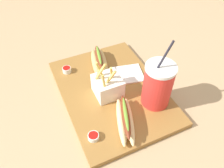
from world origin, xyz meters
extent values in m
cube|color=tan|center=(0.00, 0.00, -0.01)|extent=(2.40, 2.40, 0.02)
cube|color=olive|center=(0.00, 0.00, 0.01)|extent=(0.49, 0.36, 0.02)
cylinder|color=red|center=(0.11, 0.11, 0.10)|extent=(0.10, 0.10, 0.15)
cylinder|color=white|center=(0.11, 0.11, 0.18)|extent=(0.10, 0.10, 0.01)
cylinder|color=#262633|center=(0.12, 0.11, 0.23)|extent=(0.02, 0.03, 0.10)
cube|color=white|center=(0.01, -0.02, 0.06)|extent=(0.09, 0.09, 0.07)
cube|color=#E5C660|center=(0.03, -0.02, 0.11)|extent=(0.03, 0.03, 0.08)
cube|color=#E5C660|center=(0.03, -0.04, 0.11)|extent=(0.02, 0.01, 0.06)
cube|color=#E5C660|center=(0.01, -0.01, 0.12)|extent=(0.03, 0.02, 0.08)
cube|color=#E5C660|center=(-0.02, -0.03, 0.11)|extent=(0.02, 0.03, 0.09)
cube|color=#E5C660|center=(-0.02, -0.05, 0.10)|extent=(0.01, 0.03, 0.06)
cube|color=#E5C660|center=(0.00, -0.04, 0.12)|extent=(0.03, 0.04, 0.08)
ellipsoid|color=tan|center=(-0.15, -0.01, 0.04)|extent=(0.17, 0.07, 0.03)
ellipsoid|color=tan|center=(-0.14, 0.02, 0.04)|extent=(0.17, 0.07, 0.03)
ellipsoid|color=maroon|center=(-0.15, 0.01, 0.06)|extent=(0.15, 0.06, 0.02)
ellipsoid|color=#6B9E33|center=(-0.15, 0.01, 0.07)|extent=(0.12, 0.04, 0.01)
ellipsoid|color=#E5C689|center=(0.15, -0.04, 0.04)|extent=(0.18, 0.09, 0.03)
ellipsoid|color=#E5C689|center=(0.16, -0.01, 0.04)|extent=(0.18, 0.09, 0.03)
ellipsoid|color=maroon|center=(0.15, -0.02, 0.06)|extent=(0.17, 0.08, 0.02)
ellipsoid|color=#6B9E33|center=(0.15, -0.02, 0.07)|extent=(0.13, 0.06, 0.01)
cylinder|color=white|center=(0.16, -0.14, 0.03)|extent=(0.04, 0.04, 0.02)
cylinder|color=#B2140F|center=(0.16, -0.14, 0.03)|extent=(0.03, 0.03, 0.01)
cylinder|color=white|center=(-0.16, -0.12, 0.03)|extent=(0.03, 0.03, 0.02)
cylinder|color=#B2140F|center=(-0.16, -0.12, 0.04)|extent=(0.03, 0.03, 0.01)
cube|color=white|center=(-0.05, 0.09, 0.02)|extent=(0.13, 0.14, 0.01)
camera|label=1|loc=(0.53, -0.24, 0.65)|focal=36.99mm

